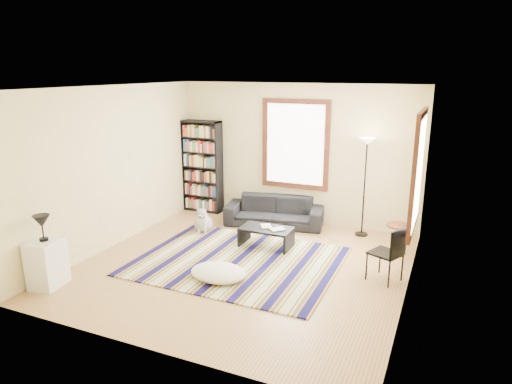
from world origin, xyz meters
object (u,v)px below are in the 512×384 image
at_px(coffee_table, 266,237).
at_px(folding_chair, 385,253).
at_px(bookshelf, 202,166).
at_px(side_table, 397,240).
at_px(floor_lamp, 364,188).
at_px(dog, 203,219).
at_px(white_cabinet, 47,263).
at_px(floor_cushion, 218,273).
at_px(sofa, 274,211).

bearing_deg(coffee_table, folding_chair, -13.58).
bearing_deg(bookshelf, side_table, -11.60).
bearing_deg(floor_lamp, coffee_table, -138.15).
height_order(coffee_table, folding_chair, folding_chair).
height_order(bookshelf, coffee_table, bookshelf).
bearing_deg(dog, white_cabinet, -128.09).
xyz_separation_m(floor_cushion, white_cabinet, (-2.17, -1.17, 0.24)).
relative_size(side_table, folding_chair, 0.63).
distance_m(folding_chair, white_cabinet, 4.94).
distance_m(coffee_table, folding_chair, 2.19).
relative_size(coffee_table, dog, 1.76).
relative_size(coffee_table, folding_chair, 1.05).
relative_size(side_table, white_cabinet, 0.77).
bearing_deg(bookshelf, sofa, -8.45).
bearing_deg(dog, coffee_table, -30.43).
bearing_deg(folding_chair, side_table, 111.18).
bearing_deg(bookshelf, floor_lamp, -2.73).
xyz_separation_m(sofa, folding_chair, (2.42, -1.70, 0.15)).
xyz_separation_m(sofa, floor_cushion, (0.14, -2.66, -0.18)).
bearing_deg(floor_cushion, bookshelf, 123.69).
relative_size(bookshelf, coffee_table, 2.22).
distance_m(side_table, folding_chair, 1.10).
height_order(floor_cushion, white_cabinet, white_cabinet).
bearing_deg(side_table, sofa, 166.13).
relative_size(sofa, bookshelf, 0.97).
xyz_separation_m(floor_cushion, dog, (-1.25, 1.73, 0.15)).
xyz_separation_m(bookshelf, side_table, (4.29, -0.88, -0.73)).
height_order(folding_chair, white_cabinet, folding_chair).
bearing_deg(folding_chair, bookshelf, 178.94).
xyz_separation_m(floor_cushion, side_table, (2.33, 2.05, 0.16)).
relative_size(bookshelf, floor_lamp, 1.08).
height_order(side_table, white_cabinet, white_cabinet).
bearing_deg(folding_chair, coffee_table, -169.76).
bearing_deg(dog, bookshelf, 99.78).
bearing_deg(coffee_table, side_table, 14.90).
height_order(sofa, floor_cushion, sofa).
xyz_separation_m(floor_lamp, folding_chair, (0.68, -1.80, -0.50)).
height_order(bookshelf, dog, bookshelf).
bearing_deg(folding_chair, white_cabinet, -130.53).
relative_size(floor_cushion, dog, 1.69).
bearing_deg(sofa, floor_lamp, -7.17).
distance_m(coffee_table, side_table, 2.24).
distance_m(floor_cushion, side_table, 3.11).
bearing_deg(floor_cushion, white_cabinet, -151.69).
bearing_deg(side_table, floor_cushion, -138.63).
xyz_separation_m(folding_chair, white_cabinet, (-4.45, -2.14, -0.08)).
relative_size(floor_cushion, folding_chair, 1.01).
relative_size(sofa, white_cabinet, 2.78).
height_order(side_table, folding_chair, folding_chair).
relative_size(floor_cushion, white_cabinet, 1.24).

